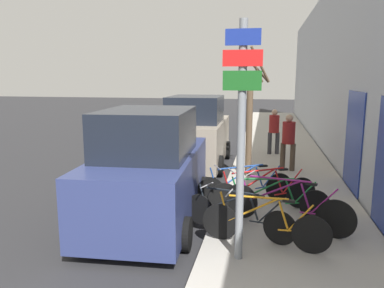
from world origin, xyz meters
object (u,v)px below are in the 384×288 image
signpost (241,135)px  pedestrian_near (274,128)px  bicycle_4 (263,193)px  parked_car_0 (150,171)px  bicycle_2 (285,206)px  bicycle_3 (273,200)px  street_tree (250,115)px  bicycle_1 (237,215)px  pedestrian_far (288,138)px  bicycle_5 (245,187)px  bicycle_0 (264,225)px  parked_car_1 (196,135)px

signpost → pedestrian_near: 8.65m
bicycle_4 → parked_car_0: 2.47m
bicycle_2 → bicycle_3: size_ratio=1.06×
bicycle_3 → bicycle_4: 0.36m
street_tree → bicycle_1: bearing=-90.1°
pedestrian_near → pedestrian_far: pedestrian_far is taller
bicycle_1 → pedestrian_far: bearing=10.2°
bicycle_5 → signpost: bearing=156.4°
bicycle_0 → bicycle_1: size_ratio=1.04×
pedestrian_far → bicycle_2: bearing=99.8°
signpost → street_tree: size_ratio=0.99×
bicycle_0 → bicycle_2: (0.39, 0.91, 0.03)m
bicycle_4 → pedestrian_near: 6.37m
bicycle_2 → bicycle_4: (-0.43, 0.79, -0.01)m
bicycle_1 → bicycle_4: 1.35m
bicycle_3 → street_tree: bearing=7.6°
parked_car_0 → bicycle_0: bearing=-28.2°
pedestrian_near → pedestrian_far: (0.39, -2.48, 0.03)m
bicycle_4 → pedestrian_far: pedestrian_far is taller
signpost → street_tree: street_tree is taller
bicycle_4 → pedestrian_far: size_ratio=1.31×
bicycle_5 → parked_car_0: 2.28m
bicycle_1 → bicycle_2: 1.01m
signpost → parked_car_0: signpost is taller
bicycle_4 → parked_car_0: (-2.34, -0.58, 0.51)m
bicycle_1 → parked_car_1: bearing=40.7°
bicycle_2 → pedestrian_near: size_ratio=1.44×
signpost → parked_car_0: (-1.98, 1.64, -1.08)m
bicycle_0 → street_tree: size_ratio=0.59×
signpost → bicycle_0: (0.39, 0.53, -1.62)m
parked_car_1 → pedestrian_near: size_ratio=2.49×
pedestrian_near → pedestrian_far: bearing=-94.8°
parked_car_1 → bicycle_0: bearing=-70.2°
parked_car_1 → street_tree: bearing=-37.7°
street_tree → signpost: bearing=-89.0°
signpost → bicycle_3: 2.59m
bicycle_1 → street_tree: street_tree is taller
bicycle_5 → pedestrian_near: pedestrian_near is taller
pedestrian_far → signpost: bearing=93.4°
signpost → pedestrian_near: bearing=85.5°
bicycle_0 → bicycle_5: bearing=21.1°
signpost → street_tree: 5.33m
bicycle_4 → parked_car_1: 5.06m
bicycle_5 → pedestrian_far: pedestrian_far is taller
parked_car_1 → parked_car_0: bearing=-91.5°
bicycle_5 → pedestrian_near: 5.92m
bicycle_4 → parked_car_1: parked_car_1 is taller
parked_car_1 → street_tree: (1.84, -1.38, 0.84)m
signpost → pedestrian_near: size_ratio=2.20×
signpost → bicycle_3: (0.56, 1.92, -1.63)m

